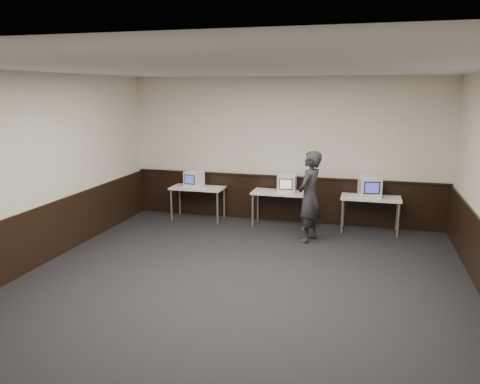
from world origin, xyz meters
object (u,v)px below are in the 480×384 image
emac_left (194,179)px  emac_right (370,187)px  desk_center (280,195)px  emac_center (287,183)px  person (309,197)px  desk_left (198,190)px  desk_right (371,200)px

emac_left → emac_right: emac_right is taller
desk_center → emac_center: bearing=9.9°
emac_left → emac_center: emac_center is taller
emac_center → emac_right: bearing=-2.6°
desk_center → emac_left: (-1.99, 0.02, 0.25)m
desk_center → person: size_ratio=0.67×
desk_center → emac_right: size_ratio=2.33×
emac_left → emac_right: (3.86, -0.01, 0.03)m
desk_center → emac_center: (0.14, 0.02, 0.26)m
emac_left → desk_left: bearing=-3.4°
desk_center → desk_left: bearing=180.0°
desk_right → emac_left: 3.90m
desk_left → desk_right: same height
emac_left → person: person is taller
desk_center → emac_center: 0.30m
desk_center → desk_right: bearing=0.0°
desk_left → desk_center: size_ratio=1.00×
desk_right → emac_left: bearing=179.6°
desk_right → emac_center: (-1.76, 0.02, 0.26)m
desk_right → person: size_ratio=0.67×
emac_right → emac_center: bearing=168.5°
desk_right → emac_right: (-0.04, 0.02, 0.28)m
desk_left → person: bearing=-19.3°
desk_center → emac_left: bearing=179.3°
person → desk_right: bearing=146.0°
desk_left → emac_right: emac_right is taller
desk_left → emac_center: size_ratio=2.80×
emac_right → person: (-1.12, -0.94, -0.07)m
desk_right → emac_right: 0.28m
desk_right → emac_center: 1.78m
desk_left → emac_right: bearing=0.3°
desk_right → emac_center: size_ratio=2.80×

